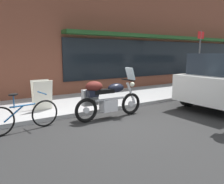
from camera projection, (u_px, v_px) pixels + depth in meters
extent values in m
plane|color=#292929|center=(125.00, 122.00, 5.94)|extent=(80.00, 80.00, 0.00)
cube|color=brown|center=(201.00, 25.00, 13.76)|extent=(25.97, 0.35, 7.15)
cube|color=black|center=(201.00, 58.00, 13.94)|extent=(18.18, 0.06, 1.80)
cube|color=#1E471E|center=(206.00, 40.00, 13.57)|extent=(18.18, 0.60, 0.16)
cube|color=#A0A0A0|center=(222.00, 84.00, 12.98)|extent=(30.00, 3.01, 0.12)
torus|color=black|center=(131.00, 104.00, 6.65)|extent=(0.65, 0.10, 0.65)
cylinder|color=silver|center=(131.00, 104.00, 6.65)|extent=(0.16, 0.06, 0.16)
torus|color=black|center=(86.00, 110.00, 5.87)|extent=(0.65, 0.10, 0.65)
cylinder|color=silver|center=(86.00, 110.00, 5.87)|extent=(0.16, 0.06, 0.16)
cube|color=silver|center=(108.00, 105.00, 6.22)|extent=(0.44, 0.30, 0.32)
cylinder|color=silver|center=(110.00, 99.00, 6.22)|extent=(0.96, 0.07, 0.06)
ellipsoid|color=black|center=(116.00, 88.00, 6.28)|extent=(0.52, 0.29, 0.26)
cube|color=black|center=(103.00, 91.00, 6.06)|extent=(0.60, 0.25, 0.11)
cube|color=black|center=(92.00, 93.00, 5.89)|extent=(0.28, 0.22, 0.18)
cylinder|color=silver|center=(131.00, 93.00, 6.60)|extent=(0.35, 0.07, 0.67)
cylinder|color=black|center=(128.00, 80.00, 6.47)|extent=(0.04, 0.62, 0.04)
cube|color=silver|center=(130.00, 74.00, 6.48)|extent=(0.15, 0.32, 0.35)
sphere|color=#EAEACC|center=(132.00, 84.00, 6.58)|extent=(0.14, 0.14, 0.14)
cube|color=#AFAFAF|center=(90.00, 97.00, 6.15)|extent=(0.44, 0.20, 0.44)
cube|color=black|center=(88.00, 97.00, 6.24)|extent=(0.37, 0.02, 0.03)
ellipsoid|color=#591E19|center=(94.00, 86.00, 5.89)|extent=(0.48, 0.33, 0.28)
torus|color=black|center=(45.00, 113.00, 5.53)|extent=(0.67, 0.13, 0.67)
cylinder|color=#1E5999|center=(23.00, 106.00, 5.14)|extent=(0.58, 0.12, 0.04)
cylinder|color=#1E5999|center=(14.00, 114.00, 5.03)|extent=(0.45, 0.10, 0.33)
cylinder|color=#1E5999|center=(14.00, 102.00, 4.99)|extent=(0.03, 0.03, 0.30)
ellipsoid|color=black|center=(13.00, 95.00, 4.97)|extent=(0.23, 0.13, 0.06)
cylinder|color=#1E5999|center=(42.00, 93.00, 5.41)|extent=(0.09, 0.48, 0.03)
cylinder|color=black|center=(188.00, 97.00, 7.71)|extent=(0.66, 0.23, 0.66)
cube|color=silver|center=(43.00, 96.00, 6.62)|extent=(0.55, 0.19, 0.90)
cube|color=silver|center=(41.00, 94.00, 6.80)|extent=(0.55, 0.19, 0.90)
cylinder|color=#59595B|center=(199.00, 60.00, 10.51)|extent=(0.07, 0.07, 2.72)
cube|color=red|center=(201.00, 35.00, 10.29)|extent=(0.44, 0.02, 0.32)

